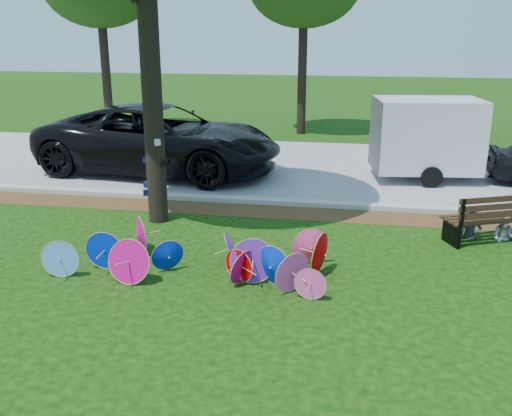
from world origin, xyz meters
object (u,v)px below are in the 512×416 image
Objects in this scene: person_left at (473,209)px; person_right at (507,216)px; park_bench at (490,216)px; black_van at (160,139)px; parasol_pile at (217,257)px; cargo_trailer at (427,135)px.

person_left is 0.71m from person_right.
park_bench is 1.87× the size of person_right.
black_van reaches higher than person_right.
black_van is at bearing 169.18° from person_right.
park_bench is at bearing -110.80° from black_van.
person_right is at bearing 26.85° from parasol_pile.
person_left is at bearing 148.70° from park_bench.
cargo_trailer reaches higher than black_van.
person_right is at bearing -109.64° from black_van.
cargo_trailer reaches higher than person_left.
black_van is 10.07m from person_right.
black_van is 9.44m from person_left.
cargo_trailer is at bearing 97.31° from person_left.
person_left is at bearing -165.03° from person_right.
person_right is (0.70, 0.00, -0.10)m from person_left.
black_van is at bearing 116.11° from parasol_pile.
cargo_trailer is (7.88, 0.50, 0.30)m from black_van.
black_van is at bearing 154.10° from person_left.
park_bench is at bearing -6.39° from person_left.
person_right reaches higher than park_bench.
black_van is at bearing 129.89° from park_bench.
black_van is 7.90m from cargo_trailer.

